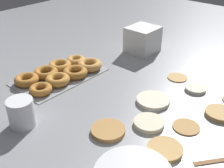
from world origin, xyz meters
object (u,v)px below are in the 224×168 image
at_px(pancake_7, 177,77).
at_px(paper_cup, 21,113).
at_px(pancake_1, 153,100).
at_px(pancake_2, 186,126).
at_px(donut_tray, 61,73).
at_px(container_stack, 143,40).
at_px(pancake_0, 196,89).
at_px(pancake_4, 220,113).
at_px(spatula, 182,166).
at_px(pancake_3, 108,130).
at_px(pancake_8, 149,123).
at_px(pancake_5, 165,150).

height_order(pancake_7, paper_cup, paper_cup).
height_order(pancake_1, pancake_2, pancake_1).
relative_size(donut_tray, container_stack, 2.63).
bearing_deg(donut_tray, pancake_0, 119.55).
xyz_separation_m(pancake_4, donut_tray, (0.17, -0.61, 0.01)).
height_order(container_stack, spatula, container_stack).
bearing_deg(pancake_3, container_stack, -153.04).
bearing_deg(pancake_0, pancake_4, 54.93).
height_order(pancake_2, donut_tray, donut_tray).
relative_size(pancake_3, pancake_8, 1.08).
bearing_deg(pancake_8, pancake_2, 125.14).
bearing_deg(pancake_5, spatula, 76.07).
bearing_deg(pancake_7, pancake_0, 68.70).
xyz_separation_m(pancake_2, pancake_7, (-0.27, -0.19, 0.00)).
height_order(pancake_4, donut_tray, donut_tray).
xyz_separation_m(pancake_3, container_stack, (-0.58, -0.30, 0.06)).
bearing_deg(pancake_7, container_stack, -115.32).
bearing_deg(container_stack, pancake_4, 62.65).
bearing_deg(spatula, pancake_2, -117.16).
distance_m(pancake_7, pancake_8, 0.35).
height_order(pancake_2, pancake_8, pancake_8).
bearing_deg(pancake_2, pancake_0, -159.72).
bearing_deg(pancake_5, pancake_2, -176.80).
bearing_deg(container_stack, spatula, 44.01).
bearing_deg(paper_cup, pancake_4, 136.06).
xyz_separation_m(pancake_1, container_stack, (-0.35, -0.30, 0.06)).
relative_size(pancake_5, donut_tray, 0.27).
distance_m(pancake_1, pancake_5, 0.25).
relative_size(pancake_5, pancake_8, 1.03).
bearing_deg(pancake_1, pancake_3, -2.19).
distance_m(donut_tray, paper_cup, 0.34).
bearing_deg(pancake_0, pancake_1, -22.84).
height_order(pancake_3, paper_cup, paper_cup).
bearing_deg(pancake_4, donut_tray, -74.19).
xyz_separation_m(pancake_5, donut_tray, (-0.10, -0.57, 0.01)).
bearing_deg(pancake_0, pancake_2, 20.28).
distance_m(pancake_7, paper_cup, 0.64).
relative_size(pancake_0, pancake_5, 0.80).
xyz_separation_m(pancake_0, spatula, (0.38, 0.16, -0.00)).
distance_m(pancake_1, pancake_2, 0.17).
bearing_deg(pancake_7, donut_tray, -50.19).
relative_size(pancake_2, donut_tray, 0.23).
bearing_deg(pancake_8, spatula, 62.51).
xyz_separation_m(pancake_3, pancake_8, (-0.11, 0.07, 0.00)).
bearing_deg(donut_tray, container_stack, 167.72).
height_order(container_stack, paper_cup, container_stack).
height_order(pancake_8, spatula, pancake_8).
bearing_deg(pancake_0, pancake_8, -2.05).
bearing_deg(pancake_3, spatula, 95.96).
bearing_deg(pancake_1, pancake_4, 111.24).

